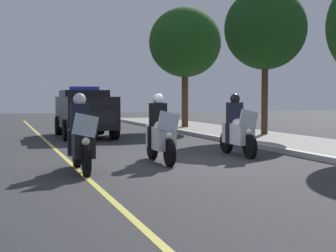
{
  "coord_description": "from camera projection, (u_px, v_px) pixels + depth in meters",
  "views": [
    {
      "loc": [
        11.87,
        -4.08,
        1.64
      ],
      "look_at": [
        -0.26,
        0.0,
        0.9
      ],
      "focal_mm": 54.36,
      "sensor_mm": 36.0,
      "label": 1
    }
  ],
  "objects": [
    {
      "name": "ground_plane",
      "position": [
        171.0,
        163.0,
        12.62
      ],
      "size": [
        80.0,
        80.0,
        0.0
      ],
      "primitive_type": "plane",
      "color": "#333335"
    },
    {
      "name": "police_suv",
      "position": [
        85.0,
        111.0,
        20.62
      ],
      "size": [
        4.94,
        2.15,
        2.05
      ],
      "color": "black",
      "rests_on": "ground"
    },
    {
      "name": "police_motorcycle_lead_left",
      "position": [
        81.0,
        140.0,
        11.11
      ],
      "size": [
        2.14,
        0.57,
        1.72
      ],
      "color": "black",
      "rests_on": "ground"
    },
    {
      "name": "police_motorcycle_trailing",
      "position": [
        237.0,
        131.0,
        14.06
      ],
      "size": [
        2.14,
        0.57,
        1.72
      ],
      "color": "black",
      "rests_on": "ground"
    },
    {
      "name": "tree_far_back",
      "position": [
        265.0,
        29.0,
        20.69
      ],
      "size": [
        3.34,
        3.34,
        5.98
      ],
      "color": "#42301E",
      "rests_on": "sidewalk_strip"
    },
    {
      "name": "police_motorcycle_lead_right",
      "position": [
        160.0,
        135.0,
        12.62
      ],
      "size": [
        2.14,
        0.57,
        1.72
      ],
      "color": "black",
      "rests_on": "ground"
    },
    {
      "name": "curb_strip",
      "position": [
        302.0,
        154.0,
        13.82
      ],
      "size": [
        48.0,
        0.24,
        0.15
      ],
      "primitive_type": "cube",
      "color": "#B7B5AD",
      "rests_on": "ground"
    },
    {
      "name": "lane_stripe_center",
      "position": [
        75.0,
        167.0,
        11.86
      ],
      "size": [
        48.0,
        0.12,
        0.01
      ],
      "primitive_type": "cube",
      "color": "#E0D14C",
      "rests_on": "ground"
    },
    {
      "name": "tree_behind_suv",
      "position": [
        185.0,
        43.0,
        25.7
      ],
      "size": [
        3.65,
        3.65,
        6.06
      ],
      "color": "#4C3823",
      "rests_on": "sidewalk_strip"
    }
  ]
}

